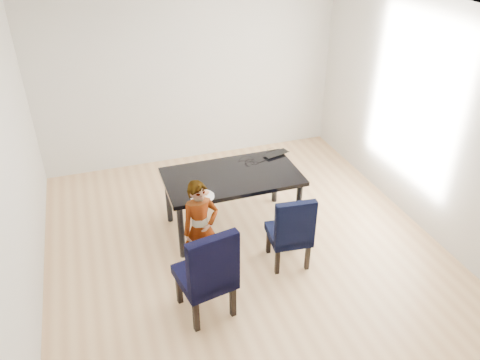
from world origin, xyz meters
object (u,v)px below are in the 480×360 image
object	(u,v)px
chair_right	(289,228)
plate	(202,196)
child	(201,228)
dining_table	(232,201)
chair_left	(204,269)
laptop	(274,152)

from	to	relation	value
chair_right	plate	bearing A→B (deg)	157.23
plate	chair_right	bearing A→B (deg)	-29.17
child	plate	world-z (taller)	child
dining_table	plate	distance (m)	0.69
chair_left	child	bearing A→B (deg)	68.46
dining_table	laptop	bearing A→B (deg)	27.24
chair_left	chair_right	distance (m)	1.15
dining_table	laptop	size ratio (longest dim) A/B	4.80
dining_table	plate	size ratio (longest dim) A/B	6.02
chair_left	laptop	size ratio (longest dim) A/B	3.11
chair_right	laptop	xyz separation A→B (m)	(0.29, 1.17, 0.31)
chair_right	child	size ratio (longest dim) A/B	0.81
chair_right	child	bearing A→B (deg)	176.18
chair_left	plate	xyz separation A→B (m)	(0.22, 0.89, 0.24)
plate	dining_table	bearing A→B (deg)	37.56
child	laptop	world-z (taller)	child
chair_left	chair_right	xyz separation A→B (m)	(1.07, 0.41, -0.06)
child	chair_right	bearing A→B (deg)	-17.29
laptop	child	bearing A→B (deg)	25.42
chair_left	child	size ratio (longest dim) A/B	0.92
child	laptop	distance (m)	1.61
dining_table	plate	bearing A→B (deg)	-142.44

